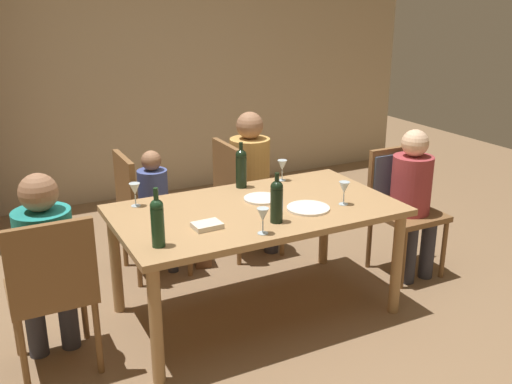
# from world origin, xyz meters

# --- Properties ---
(ground_plane) EXTENTS (10.00, 10.00, 0.00)m
(ground_plane) POSITION_xyz_m (0.00, 0.00, 0.00)
(ground_plane) COLOR #846647
(rear_room_partition) EXTENTS (6.40, 0.12, 2.70)m
(rear_room_partition) POSITION_xyz_m (0.00, 2.69, 1.35)
(rear_room_partition) COLOR tan
(rear_room_partition) RESTS_ON ground_plane
(dining_table) EXTENTS (1.74, 0.98, 0.73)m
(dining_table) POSITION_xyz_m (0.00, 0.00, 0.65)
(dining_table) COLOR #A87F51
(dining_table) RESTS_ON ground_plane
(chair_left_end) EXTENTS (0.44, 0.44, 0.92)m
(chair_left_end) POSITION_xyz_m (-1.25, -0.09, 0.53)
(chair_left_end) COLOR brown
(chair_left_end) RESTS_ON ground_plane
(chair_right_end) EXTENTS (0.44, 0.46, 0.92)m
(chair_right_end) POSITION_xyz_m (1.25, 0.12, 0.59)
(chair_right_end) COLOR brown
(chair_right_end) RESTS_ON ground_plane
(chair_far_right) EXTENTS (0.44, 0.44, 0.92)m
(chair_far_right) POSITION_xyz_m (0.30, 0.87, 0.53)
(chair_far_right) COLOR brown
(chair_far_right) RESTS_ON ground_plane
(chair_far_left) EXTENTS (0.44, 0.44, 0.92)m
(chair_far_left) POSITION_xyz_m (-0.48, 0.87, 0.53)
(chair_far_left) COLOR brown
(chair_far_left) RESTS_ON ground_plane
(person_woman_host) EXTENTS (0.30, 0.35, 1.12)m
(person_woman_host) POSITION_xyz_m (-1.25, 0.03, 0.65)
(person_woman_host) COLOR #33333D
(person_woman_host) RESTS_ON ground_plane
(person_man_bearded) EXTENTS (0.29, 0.33, 1.09)m
(person_man_bearded) POSITION_xyz_m (1.25, -0.03, 0.64)
(person_man_bearded) COLOR #33333D
(person_man_bearded) RESTS_ON ground_plane
(person_man_guest) EXTENTS (0.36, 0.31, 1.14)m
(person_man_guest) POSITION_xyz_m (0.42, 0.87, 0.66)
(person_man_guest) COLOR #33333D
(person_man_guest) RESTS_ON ground_plane
(person_child_small) EXTENTS (0.25, 0.22, 0.94)m
(person_child_small) POSITION_xyz_m (-0.37, 0.87, 0.56)
(person_child_small) COLOR #33333D
(person_child_small) RESTS_ON ground_plane
(wine_bottle_tall_green) EXTENTS (0.07, 0.07, 0.30)m
(wine_bottle_tall_green) POSITION_xyz_m (-0.01, -0.27, 0.86)
(wine_bottle_tall_green) COLOR black
(wine_bottle_tall_green) RESTS_ON dining_table
(wine_bottle_dark_red) EXTENTS (0.07, 0.07, 0.32)m
(wine_bottle_dark_red) POSITION_xyz_m (-0.72, -0.29, 0.87)
(wine_bottle_dark_red) COLOR #19381E
(wine_bottle_dark_red) RESTS_ON dining_table
(wine_bottle_short_olive) EXTENTS (0.08, 0.08, 0.32)m
(wine_bottle_short_olive) POSITION_xyz_m (0.09, 0.40, 0.87)
(wine_bottle_short_olive) COLOR black
(wine_bottle_short_olive) RESTS_ON dining_table
(wine_glass_near_left) EXTENTS (0.07, 0.07, 0.15)m
(wine_glass_near_left) POSITION_xyz_m (0.51, -0.20, 0.84)
(wine_glass_near_left) COLOR silver
(wine_glass_near_left) RESTS_ON dining_table
(wine_glass_centre) EXTENTS (0.07, 0.07, 0.15)m
(wine_glass_centre) POSITION_xyz_m (-0.16, -0.39, 0.84)
(wine_glass_centre) COLOR silver
(wine_glass_centre) RESTS_ON dining_table
(wine_glass_near_right) EXTENTS (0.07, 0.07, 0.15)m
(wine_glass_near_right) POSITION_xyz_m (0.41, 0.40, 0.84)
(wine_glass_near_right) COLOR silver
(wine_glass_near_right) RESTS_ON dining_table
(wine_glass_far) EXTENTS (0.07, 0.07, 0.15)m
(wine_glass_far) POSITION_xyz_m (-0.66, 0.36, 0.84)
(wine_glass_far) COLOR silver
(wine_glass_far) RESTS_ON dining_table
(dinner_plate_host) EXTENTS (0.26, 0.26, 0.01)m
(dinner_plate_host) POSITION_xyz_m (0.27, -0.18, 0.74)
(dinner_plate_host) COLOR white
(dinner_plate_host) RESTS_ON dining_table
(dinner_plate_guest_left) EXTENTS (0.23, 0.23, 0.01)m
(dinner_plate_guest_left) POSITION_xyz_m (0.10, 0.11, 0.74)
(dinner_plate_guest_left) COLOR white
(dinner_plate_guest_left) RESTS_ON dining_table
(folded_napkin) EXTENTS (0.16, 0.13, 0.03)m
(folded_napkin) POSITION_xyz_m (-0.40, -0.17, 0.74)
(folded_napkin) COLOR beige
(folded_napkin) RESTS_ON dining_table
(handbag) EXTENTS (0.17, 0.30, 0.22)m
(handbag) POSITION_xyz_m (-0.04, 0.87, 0.11)
(handbag) COLOR brown
(handbag) RESTS_ON ground_plane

